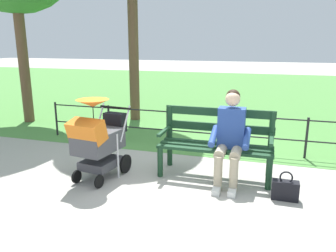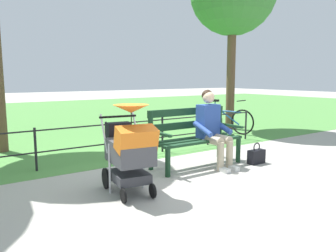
# 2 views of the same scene
# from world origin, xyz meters

# --- Properties ---
(ground_plane) EXTENTS (60.00, 60.00, 0.00)m
(ground_plane) POSITION_xyz_m (0.00, 0.00, 0.00)
(ground_plane) COLOR #ADA89E
(grass_lawn) EXTENTS (40.00, 16.00, 0.01)m
(grass_lawn) POSITION_xyz_m (0.00, -8.80, 0.00)
(grass_lawn) COLOR #518E42
(grass_lawn) RESTS_ON ground
(park_bench) EXTENTS (1.60, 0.60, 0.96)m
(park_bench) POSITION_xyz_m (-0.49, -0.12, 0.53)
(park_bench) COLOR #193D23
(park_bench) RESTS_ON ground
(person_on_bench) EXTENTS (0.53, 0.74, 1.28)m
(person_on_bench) POSITION_xyz_m (-0.70, 0.11, 0.68)
(person_on_bench) COLOR tan
(person_on_bench) RESTS_ON ground
(stroller) EXTENTS (0.61, 0.94, 1.15)m
(stroller) POSITION_xyz_m (1.07, 0.52, 0.59)
(stroller) COLOR black
(stroller) RESTS_ON ground
(handbag) EXTENTS (0.32, 0.14, 0.37)m
(handbag) POSITION_xyz_m (-1.44, 0.44, 0.13)
(handbag) COLOR black
(handbag) RESTS_ON ground
(park_fence) EXTENTS (6.06, 0.04, 0.70)m
(park_fence) POSITION_xyz_m (0.00, -1.24, 0.41)
(park_fence) COLOR black
(park_fence) RESTS_ON ground
(bicycle) EXTENTS (0.54, 1.62, 0.89)m
(bicycle) POSITION_xyz_m (-3.30, -2.22, 0.36)
(bicycle) COLOR black
(bicycle) RESTS_ON ground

